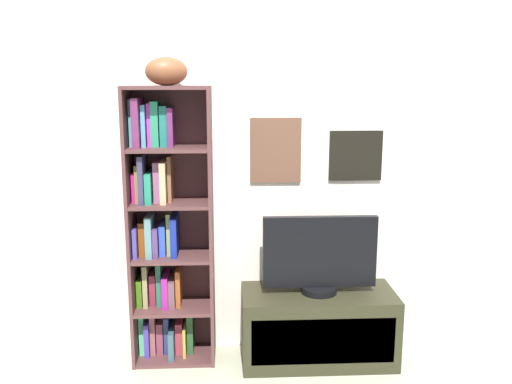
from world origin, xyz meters
TOP-DOWN VIEW (x-y plane):
  - back_wall at (0.00, 1.13)m, footprint 4.80×0.08m
  - bookshelf at (-0.52, 0.99)m, footprint 0.50×0.29m
  - football at (-0.47, 0.95)m, footprint 0.27×0.22m
  - tv_stand at (0.42, 0.89)m, footprint 0.94×0.42m
  - television at (0.42, 0.89)m, footprint 0.69×0.22m

SIDE VIEW (x-z plane):
  - tv_stand at x=0.42m, z-range 0.00..0.44m
  - television at x=0.42m, z-range 0.44..0.92m
  - bookshelf at x=-0.52m, z-range -0.03..1.65m
  - back_wall at x=0.00m, z-range 0.00..2.42m
  - football at x=-0.47m, z-range 1.68..1.85m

